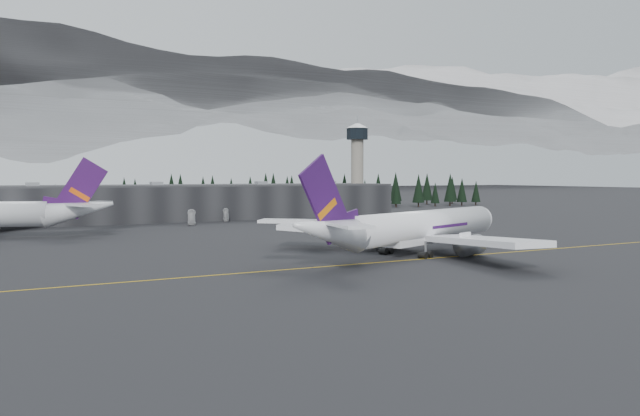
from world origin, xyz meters
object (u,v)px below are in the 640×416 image
terminal (184,202)px  gse_vehicle_b (226,220)px  jet_main (409,228)px  gse_vehicle_a (192,223)px  control_tower (357,158)px

terminal → gse_vehicle_b: bearing=-63.1°
terminal → jet_main: bearing=-84.6°
jet_main → gse_vehicle_a: size_ratio=12.34×
terminal → gse_vehicle_a: 29.78m
terminal → control_tower: control_tower is taller
gse_vehicle_a → gse_vehicle_b: size_ratio=1.10×
terminal → gse_vehicle_b: 21.51m
terminal → control_tower: bearing=2.3°
control_tower → terminal: bearing=-177.7°
gse_vehicle_a → gse_vehicle_b: 18.27m
control_tower → jet_main: control_tower is taller
jet_main → gse_vehicle_a: (-17.34, 92.59, -4.79)m
gse_vehicle_b → control_tower: bearing=73.7°
terminal → gse_vehicle_a: bearing=-101.5°
gse_vehicle_a → control_tower: bearing=27.3°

